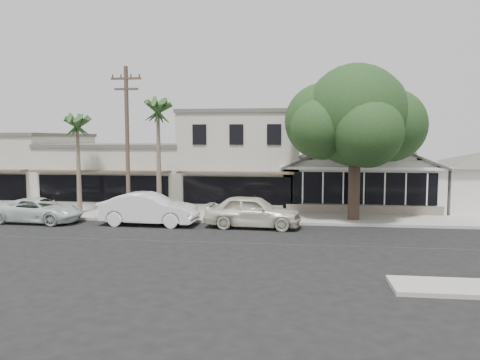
# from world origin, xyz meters

# --- Properties ---
(ground) EXTENTS (140.00, 140.00, 0.00)m
(ground) POSITION_xyz_m (0.00, 0.00, 0.00)
(ground) COLOR black
(ground) RESTS_ON ground
(sidewalk_north) EXTENTS (90.00, 3.50, 0.15)m
(sidewalk_north) POSITION_xyz_m (-8.00, 6.75, 0.07)
(sidewalk_north) COLOR #9E9991
(sidewalk_north) RESTS_ON ground
(corner_shop) EXTENTS (10.40, 8.60, 5.10)m
(corner_shop) POSITION_xyz_m (5.00, 12.47, 2.62)
(corner_shop) COLOR silver
(corner_shop) RESTS_ON ground
(row_building_near) EXTENTS (8.00, 10.00, 6.50)m
(row_building_near) POSITION_xyz_m (-3.00, 13.50, 3.25)
(row_building_near) COLOR beige
(row_building_near) RESTS_ON ground
(row_building_midnear) EXTENTS (10.00, 10.00, 4.20)m
(row_building_midnear) POSITION_xyz_m (-12.00, 13.50, 2.10)
(row_building_midnear) COLOR silver
(row_building_midnear) RESTS_ON ground
(row_building_midfar) EXTENTS (11.00, 10.00, 5.00)m
(row_building_midfar) POSITION_xyz_m (-22.50, 13.50, 2.50)
(row_building_midfar) COLOR beige
(row_building_midfar) RESTS_ON ground
(utility_pole) EXTENTS (1.80, 0.24, 9.00)m
(utility_pole) POSITION_xyz_m (-9.00, 5.20, 4.79)
(utility_pole) COLOR brown
(utility_pole) RESTS_ON ground
(car_0) EXTENTS (5.34, 2.42, 1.78)m
(car_0) POSITION_xyz_m (-1.49, 3.90, 0.89)
(car_0) COLOR beige
(car_0) RESTS_ON ground
(car_1) EXTENTS (5.55, 2.12, 1.80)m
(car_1) POSITION_xyz_m (-7.37, 3.95, 0.90)
(car_1) COLOR white
(car_1) RESTS_ON ground
(car_2) EXTENTS (5.23, 2.68, 1.41)m
(car_2) POSITION_xyz_m (-13.92, 3.89, 0.71)
(car_2) COLOR silver
(car_2) RESTS_ON ground
(shade_tree) EXTENTS (8.19, 7.41, 9.09)m
(shade_tree) POSITION_xyz_m (4.09, 6.60, 5.98)
(shade_tree) COLOR #47372B
(shade_tree) RESTS_ON ground
(palm_east) EXTENTS (2.63, 2.63, 7.54)m
(palm_east) POSITION_xyz_m (-7.31, 5.80, 6.46)
(palm_east) COLOR #726651
(palm_east) RESTS_ON ground
(palm_mid) EXTENTS (2.73, 2.73, 6.70)m
(palm_mid) POSITION_xyz_m (-12.80, 6.70, 5.71)
(palm_mid) COLOR #726651
(palm_mid) RESTS_ON ground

